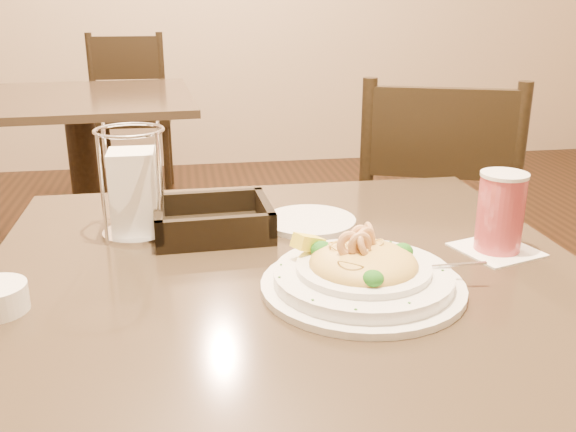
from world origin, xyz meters
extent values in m
cube|color=#433526|center=(0.00, 0.00, 0.72)|extent=(0.90, 0.90, 0.03)
cylinder|color=black|center=(-0.56, 1.83, 0.01)|extent=(0.52, 0.52, 0.03)
cylinder|color=black|center=(-0.56, 1.83, 0.37)|extent=(0.12, 0.12, 0.67)
cube|color=#433526|center=(-0.56, 1.83, 0.72)|extent=(0.96, 0.96, 0.03)
cube|color=black|center=(0.54, 0.77, 0.45)|extent=(0.54, 0.54, 0.04)
cylinder|color=black|center=(0.77, 0.88, 0.21)|extent=(0.04, 0.04, 0.43)
cylinder|color=black|center=(0.43, 1.00, 0.21)|extent=(0.04, 0.04, 0.43)
cylinder|color=black|center=(0.65, 0.54, 0.21)|extent=(0.04, 0.04, 0.43)
cylinder|color=black|center=(0.31, 0.66, 0.21)|extent=(0.04, 0.04, 0.43)
cylinder|color=black|center=(0.65, 0.54, 0.70)|extent=(0.04, 0.04, 0.46)
cylinder|color=black|center=(0.31, 0.66, 0.70)|extent=(0.04, 0.04, 0.46)
cube|color=black|center=(0.48, 0.60, 0.80)|extent=(0.35, 0.15, 0.22)
cube|color=black|center=(-0.42, 2.87, 0.45)|extent=(0.43, 0.43, 0.04)
cylinder|color=black|center=(-0.24, 3.04, 0.21)|extent=(0.04, 0.04, 0.43)
cylinder|color=black|center=(-0.60, 3.05, 0.21)|extent=(0.04, 0.04, 0.43)
cylinder|color=black|center=(-0.25, 2.68, 0.21)|extent=(0.04, 0.04, 0.43)
cylinder|color=black|center=(-0.61, 2.69, 0.21)|extent=(0.04, 0.04, 0.43)
cylinder|color=black|center=(-0.25, 2.68, 0.70)|extent=(0.04, 0.04, 0.46)
cylinder|color=black|center=(-0.61, 2.69, 0.70)|extent=(0.04, 0.04, 0.46)
cube|color=black|center=(-0.43, 2.69, 0.80)|extent=(0.36, 0.04, 0.22)
cylinder|color=white|center=(0.09, -0.08, 0.74)|extent=(0.28, 0.28, 0.01)
cylinder|color=white|center=(0.09, -0.08, 0.75)|extent=(0.25, 0.25, 0.02)
cylinder|color=white|center=(0.09, -0.08, 0.77)|extent=(0.19, 0.19, 0.01)
ellipsoid|color=gold|center=(0.09, -0.08, 0.77)|extent=(0.15, 0.15, 0.05)
cube|color=yellow|center=(0.02, -0.02, 0.79)|extent=(0.05, 0.05, 0.04)
cube|color=silver|center=(0.21, -0.08, 0.77)|extent=(0.11, 0.02, 0.01)
cube|color=silver|center=(0.15, -0.08, 0.77)|extent=(0.03, 0.02, 0.00)
torus|color=gold|center=(0.09, -0.08, 0.79)|extent=(0.05, 0.05, 0.02)
torus|color=gold|center=(0.08, -0.06, 0.78)|extent=(0.03, 0.04, 0.02)
torus|color=gold|center=(0.07, -0.04, 0.78)|extent=(0.04, 0.05, 0.02)
torus|color=gold|center=(0.11, -0.06, 0.79)|extent=(0.03, 0.03, 0.02)
torus|color=gold|center=(0.06, -0.06, 0.79)|extent=(0.03, 0.03, 0.01)
torus|color=gold|center=(0.08, -0.08, 0.78)|extent=(0.04, 0.04, 0.02)
torus|color=gold|center=(0.10, -0.03, 0.78)|extent=(0.04, 0.04, 0.02)
torus|color=gold|center=(0.06, -0.11, 0.79)|extent=(0.05, 0.05, 0.03)
torus|color=gold|center=(0.07, -0.09, 0.80)|extent=(0.05, 0.05, 0.02)
torus|color=gold|center=(0.09, -0.08, 0.79)|extent=(0.06, 0.05, 0.04)
torus|color=gold|center=(0.06, -0.07, 0.80)|extent=(0.03, 0.03, 0.02)
torus|color=gold|center=(0.06, -0.06, 0.79)|extent=(0.05, 0.05, 0.02)
torus|color=gold|center=(0.10, -0.08, 0.78)|extent=(0.03, 0.04, 0.02)
torus|color=gold|center=(0.09, -0.07, 0.80)|extent=(0.05, 0.04, 0.04)
torus|color=#F2B177|center=(0.10, -0.06, 0.81)|extent=(0.02, 0.03, 0.04)
torus|color=#F2B177|center=(0.09, -0.09, 0.81)|extent=(0.04, 0.04, 0.04)
torus|color=#F2B177|center=(0.08, -0.09, 0.81)|extent=(0.04, 0.02, 0.03)
torus|color=#F2B177|center=(0.06, -0.09, 0.81)|extent=(0.04, 0.02, 0.04)
torus|color=#F2B177|center=(0.09, -0.07, 0.81)|extent=(0.04, 0.03, 0.04)
torus|color=#F2B177|center=(0.09, -0.07, 0.81)|extent=(0.04, 0.02, 0.04)
ellipsoid|color=#165212|center=(0.15, -0.06, 0.78)|extent=(0.03, 0.03, 0.02)
ellipsoid|color=#165212|center=(0.04, -0.04, 0.78)|extent=(0.03, 0.03, 0.02)
ellipsoid|color=#165212|center=(0.08, -0.14, 0.78)|extent=(0.03, 0.03, 0.02)
cube|color=#266619|center=(0.06, 0.03, 0.76)|extent=(0.00, 0.00, 0.00)
cube|color=#266619|center=(0.20, -0.09, 0.76)|extent=(0.00, 0.00, 0.00)
cube|color=#266619|center=(0.03, 0.02, 0.76)|extent=(0.00, 0.00, 0.00)
cube|color=#266619|center=(0.12, -0.18, 0.76)|extent=(0.00, 0.00, 0.00)
cube|color=#266619|center=(0.16, 0.02, 0.76)|extent=(0.00, 0.00, 0.00)
cube|color=#266619|center=(0.00, -0.15, 0.76)|extent=(0.00, 0.00, 0.00)
cube|color=#266619|center=(0.12, 0.02, 0.76)|extent=(0.00, 0.00, 0.00)
cube|color=#266619|center=(0.08, 0.04, 0.76)|extent=(0.00, 0.00, 0.00)
cube|color=#266619|center=(-0.03, -0.08, 0.76)|extent=(0.00, 0.00, 0.00)
cube|color=#266619|center=(0.05, -0.19, 0.76)|extent=(0.00, 0.00, 0.00)
cube|color=#266619|center=(-0.02, -0.04, 0.76)|extent=(0.00, 0.00, 0.00)
cube|color=white|center=(0.34, 0.03, 0.74)|extent=(0.14, 0.14, 0.00)
cylinder|color=#B84147|center=(0.34, 0.03, 0.80)|extent=(0.07, 0.07, 0.12)
cylinder|color=white|center=(0.34, 0.03, 0.86)|extent=(0.07, 0.07, 0.01)
cube|color=black|center=(-0.10, 0.18, 0.74)|extent=(0.20, 0.17, 0.01)
cube|color=black|center=(-0.01, 0.18, 0.77)|extent=(0.02, 0.16, 0.04)
cube|color=black|center=(-0.19, 0.17, 0.77)|extent=(0.02, 0.16, 0.04)
cube|color=black|center=(-0.11, 0.25, 0.77)|extent=(0.19, 0.02, 0.04)
cube|color=black|center=(-0.10, 0.10, 0.77)|extent=(0.19, 0.02, 0.04)
cylinder|color=silver|center=(-0.23, 0.20, 0.74)|extent=(0.12, 0.12, 0.01)
torus|color=silver|center=(-0.23, 0.20, 0.91)|extent=(0.12, 0.12, 0.01)
cube|color=white|center=(-0.23, 0.20, 0.81)|extent=(0.08, 0.08, 0.14)
cylinder|color=silver|center=(-0.28, 0.15, 0.83)|extent=(0.01, 0.01, 0.18)
cylinder|color=silver|center=(-0.19, 0.15, 0.83)|extent=(0.01, 0.01, 0.18)
cylinder|color=silver|center=(-0.28, 0.24, 0.83)|extent=(0.01, 0.01, 0.18)
cylinder|color=silver|center=(-0.19, 0.24, 0.83)|extent=(0.01, 0.01, 0.18)
cylinder|color=white|center=(0.07, 0.20, 0.74)|extent=(0.20, 0.20, 0.01)
camera|label=1|loc=(-0.14, -0.85, 1.12)|focal=40.00mm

